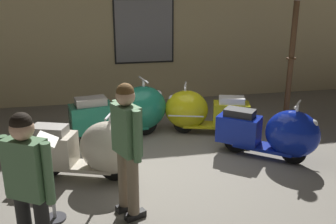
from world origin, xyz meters
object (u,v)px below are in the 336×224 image
scooter_0 (91,149)px  scooter_1 (127,112)px  scooter_3 (275,133)px  visitor_0 (127,142)px  info_stanchion (52,185)px  scooter_2 (200,111)px  lamppost (291,58)px  visitor_1 (29,183)px

scooter_0 → scooter_1: (0.70, 1.58, 0.03)m
scooter_1 → scooter_3: bearing=-43.4°
visitor_0 → info_stanchion: (-0.93, 0.08, -0.53)m
scooter_0 → info_stanchion: info_stanchion is taller
scooter_1 → scooter_2: scooter_1 is taller
info_stanchion → scooter_0: bearing=63.9°
scooter_1 → lamppost: lamppost is taller
scooter_0 → visitor_1: bearing=-87.3°
visitor_1 → scooter_3: bearing=-29.5°
scooter_2 → visitor_1: 4.38m
visitor_0 → visitor_1: 1.31m
scooter_2 → info_stanchion: (-2.60, -2.52, 0.02)m
info_stanchion → visitor_0: bearing=-5.1°
scooter_1 → visitor_0: size_ratio=1.10×
scooter_1 → scooter_3: scooter_1 is taller
scooter_3 → info_stanchion: size_ratio=1.42×
scooter_1 → visitor_0: visitor_0 is taller
scooter_0 → scooter_2: bearing=55.5°
scooter_3 → info_stanchion: info_stanchion is taller
scooter_1 → visitor_0: 2.73m
scooter_3 → visitor_1: visitor_1 is taller
lamppost → visitor_0: 4.15m
lamppost → scooter_0: bearing=-161.7°
scooter_1 → visitor_0: (-0.26, -2.68, 0.49)m
visitor_0 → scooter_2: bearing=33.5°
scooter_2 → visitor_1: size_ratio=0.99×
scooter_3 → info_stanchion: 3.66m
scooter_0 → visitor_1: (-0.60, -1.90, 0.51)m
scooter_2 → visitor_0: size_ratio=0.98×
lamppost → visitor_0: lamppost is taller
scooter_1 → visitor_1: visitor_1 is taller
lamppost → scooter_2: bearing=171.9°
scooter_2 → scooter_3: scooter_3 is taller
scooter_1 → visitor_1: bearing=-120.8°
visitor_1 → info_stanchion: (0.10, 0.89, -0.51)m
scooter_0 → scooter_2: 2.59m
scooter_1 → visitor_1: 3.75m
scooter_0 → scooter_3: 3.00m
scooter_2 → visitor_1: visitor_1 is taller
scooter_3 → visitor_1: size_ratio=0.94×
lamppost → visitor_1: 5.45m
scooter_2 → lamppost: size_ratio=0.61×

